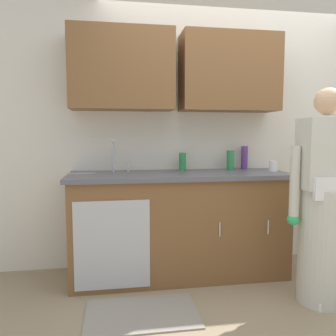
{
  "coord_description": "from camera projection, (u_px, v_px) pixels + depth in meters",
  "views": [
    {
      "loc": [
        -1.11,
        -2.22,
        1.28
      ],
      "look_at": [
        -0.68,
        0.55,
        1.0
      ],
      "focal_mm": 35.74,
      "sensor_mm": 36.0,
      "label": 1
    }
  ],
  "objects": [
    {
      "name": "ground_plane",
      "position": [
        269.0,
        307.0,
        2.48
      ],
      "size": [
        9.0,
        9.0,
        0.0
      ],
      "primitive_type": "plane",
      "color": "#998466"
    },
    {
      "name": "kitchen_wall_with_uppers",
      "position": [
        215.0,
        115.0,
        3.29
      ],
      "size": [
        4.8,
        0.44,
        2.7
      ],
      "color": "silver",
      "rests_on": "ground"
    },
    {
      "name": "counter_cabinet",
      "position": [
        179.0,
        226.0,
        3.04
      ],
      "size": [
        1.9,
        0.62,
        0.9
      ],
      "color": "brown",
      "rests_on": "ground"
    },
    {
      "name": "countertop",
      "position": [
        179.0,
        175.0,
        3.0
      ],
      "size": [
        1.96,
        0.66,
        0.04
      ],
      "primitive_type": "cube",
      "color": "#595960",
      "rests_on": "counter_cabinet"
    },
    {
      "name": "sink",
      "position": [
        118.0,
        175.0,
        2.92
      ],
      "size": [
        0.5,
        0.36,
        0.35
      ],
      "color": "#B7BABF",
      "rests_on": "counter_cabinet"
    },
    {
      "name": "person_at_sink",
      "position": [
        323.0,
        213.0,
        2.5
      ],
      "size": [
        0.55,
        0.34,
        1.62
      ],
      "color": "white",
      "rests_on": "ground"
    },
    {
      "name": "floor_mat",
      "position": [
        142.0,
        314.0,
        2.39
      ],
      "size": [
        0.8,
        0.5,
        0.01
      ],
      "primitive_type": "cube",
      "color": "gray",
      "rests_on": "ground"
    },
    {
      "name": "bottle_dish_liquid",
      "position": [
        183.0,
        162.0,
        3.19
      ],
      "size": [
        0.07,
        0.07,
        0.17
      ],
      "primitive_type": "cylinder",
      "color": "#2D8C4C",
      "rests_on": "countertop"
    },
    {
      "name": "bottle_water_short",
      "position": [
        230.0,
        160.0,
        3.23
      ],
      "size": [
        0.07,
        0.07,
        0.19
      ],
      "primitive_type": "cylinder",
      "color": "#2D8C4C",
      "rests_on": "countertop"
    },
    {
      "name": "bottle_soap",
      "position": [
        244.0,
        158.0,
        3.31
      ],
      "size": [
        0.06,
        0.06,
        0.23
      ],
      "primitive_type": "cylinder",
      "color": "#66388C",
      "rests_on": "countertop"
    },
    {
      "name": "cup_by_sink",
      "position": [
        273.0,
        166.0,
        3.12
      ],
      "size": [
        0.08,
        0.08,
        0.1
      ],
      "primitive_type": "cylinder",
      "color": "white",
      "rests_on": "countertop"
    },
    {
      "name": "knife_on_counter",
      "position": [
        81.0,
        173.0,
        2.94
      ],
      "size": [
        0.24,
        0.03,
        0.01
      ],
      "primitive_type": "cube",
      "rotation": [
        0.0,
        0.0,
        3.14
      ],
      "color": "silver",
      "rests_on": "countertop"
    }
  ]
}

